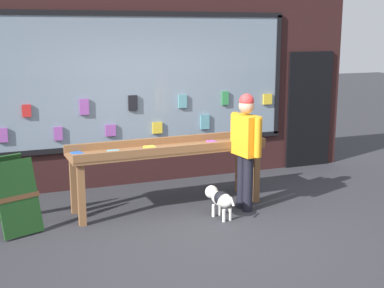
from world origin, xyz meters
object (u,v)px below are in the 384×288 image
(person_browsing, at_px, (246,143))
(sandwich_board_sign, at_px, (9,193))
(small_dog, at_px, (220,198))
(display_table_main, at_px, (168,154))

(person_browsing, distance_m, sandwich_board_sign, 3.17)
(person_browsing, bearing_deg, small_dog, 104.98)
(person_browsing, height_order, sandwich_board_sign, person_browsing)
(display_table_main, distance_m, sandwich_board_sign, 2.16)
(person_browsing, xyz_separation_m, sandwich_board_sign, (-3.10, 0.44, -0.48))
(display_table_main, bearing_deg, sandwich_board_sign, -178.42)
(sandwich_board_sign, bearing_deg, display_table_main, -18.81)
(display_table_main, distance_m, person_browsing, 1.10)
(display_table_main, height_order, sandwich_board_sign, display_table_main)
(person_browsing, bearing_deg, sandwich_board_sign, 75.64)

